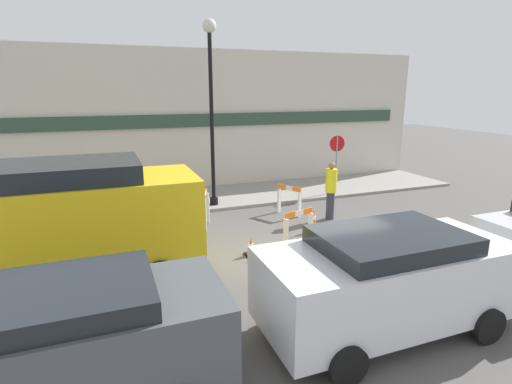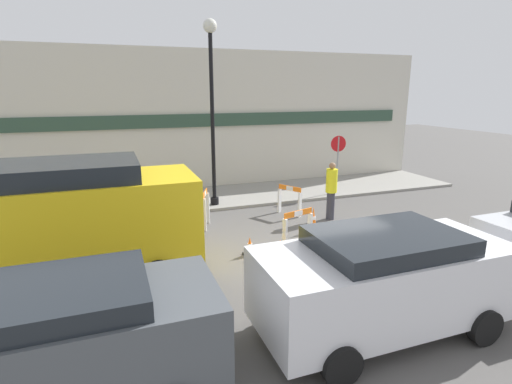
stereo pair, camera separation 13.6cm
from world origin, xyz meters
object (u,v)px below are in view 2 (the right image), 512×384
object	(u,v)px
stop_sign	(338,155)
parked_car_1	(384,277)
person_pedestrian	(58,187)
person_worker	(331,189)
streetlamp_post	(212,91)
parked_car_0	(58,341)
work_van	(70,217)

from	to	relation	value
stop_sign	parked_car_1	bearing A→B (deg)	70.92
stop_sign	person_pedestrian	xyz separation A→B (m)	(-9.71, 0.51, -0.56)
person_worker	streetlamp_post	bearing A→B (deg)	-42.67
person_worker	person_pedestrian	world-z (taller)	person_pedestrian
person_pedestrian	parked_car_1	bearing A→B (deg)	103.86
person_worker	person_pedestrian	xyz separation A→B (m)	(-7.96, 3.03, 0.04)
person_worker	parked_car_0	xyz separation A→B (m)	(-7.15, -5.55, -0.01)
streetlamp_post	stop_sign	world-z (taller)	streetlamp_post
person_worker	parked_car_1	world-z (taller)	person_worker
stop_sign	parked_car_1	world-z (taller)	stop_sign
person_pedestrian	parked_car_0	xyz separation A→B (m)	(0.81, -8.58, -0.05)
person_pedestrian	work_van	distance (m)	4.73
streetlamp_post	stop_sign	distance (m)	5.36
work_van	stop_sign	bearing A→B (deg)	24.72
work_van	parked_car_1	bearing A→B (deg)	-38.40
stop_sign	person_pedestrian	distance (m)	9.73
streetlamp_post	parked_car_1	distance (m)	8.67
person_pedestrian	parked_car_0	bearing A→B (deg)	75.88
stop_sign	person_worker	size ratio (longest dim) A/B	1.21
streetlamp_post	work_van	bearing A→B (deg)	-134.91
parked_car_0	parked_car_1	xyz separation A→B (m)	(4.84, 0.00, 0.03)
streetlamp_post	parked_car_0	size ratio (longest dim) A/B	1.50
streetlamp_post	work_van	world-z (taller)	streetlamp_post
person_pedestrian	parked_car_1	xyz separation A→B (m)	(5.65, -8.58, -0.02)
parked_car_0	work_van	world-z (taller)	work_van
streetlamp_post	stop_sign	size ratio (longest dim) A/B	2.74
person_pedestrian	work_van	xyz separation A→B (m)	(0.70, -4.66, 0.37)
person_pedestrian	person_worker	bearing A→B (deg)	139.65
person_worker	parked_car_1	distance (m)	6.01
person_worker	work_van	distance (m)	7.45
streetlamp_post	parked_car_1	xyz separation A→B (m)	(0.77, -8.12, -2.93)
stop_sign	parked_car_1	distance (m)	9.05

